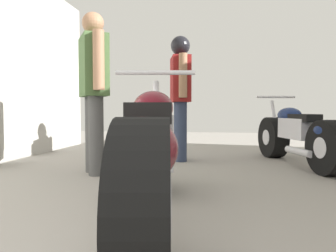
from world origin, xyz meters
TOP-DOWN VIEW (x-y plane):
  - ground_plane at (0.00, 3.16)m, footprint 15.15×15.15m
  - motorcycle_maroon_cruiser at (-0.10, 2.16)m, footprint 0.73×2.23m
  - motorcycle_black_naked at (1.33, 4.57)m, footprint 0.83×1.97m
  - mechanic_in_blue at (-1.06, 3.65)m, footprint 0.48×0.67m
  - mechanic_with_helmet at (-0.23, 4.74)m, footprint 0.35×0.69m

SIDE VIEW (x-z plane):
  - ground_plane at x=0.00m, z-range 0.00..0.00m
  - motorcycle_black_naked at x=1.33m, z-range -0.08..0.84m
  - motorcycle_maroon_cruiser at x=-0.10m, z-range -0.08..0.96m
  - mechanic_in_blue at x=-1.06m, z-range 0.12..1.90m
  - mechanic_with_helmet at x=-0.23m, z-range 0.17..1.92m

